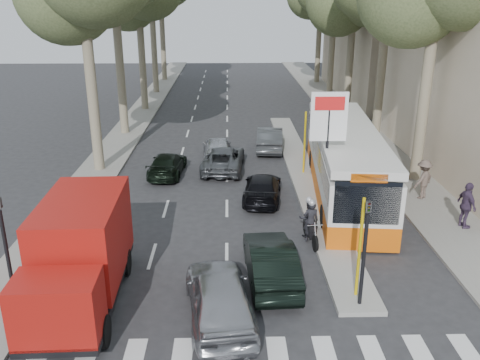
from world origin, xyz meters
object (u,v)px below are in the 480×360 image
at_px(silver_hatchback, 220,296).
at_px(red_truck, 80,253).
at_px(dark_hatchback, 271,261).
at_px(motorcycle, 310,221).
at_px(city_bus, 345,160).

relative_size(silver_hatchback, red_truck, 0.75).
distance_m(silver_hatchback, dark_hatchback, 2.78).
xyz_separation_m(silver_hatchback, motorcycle, (3.48, 5.23, 0.04)).
bearing_deg(silver_hatchback, motorcycle, -131.01).
height_order(silver_hatchback, city_bus, city_bus).
distance_m(dark_hatchback, city_bus, 9.09).
xyz_separation_m(dark_hatchback, red_truck, (-6.00, -1.14, 1.00)).
height_order(dark_hatchback, red_truck, red_truck).
distance_m(silver_hatchback, city_bus, 11.82).
relative_size(silver_hatchback, motorcycle, 2.16).
height_order(red_truck, motorcycle, red_truck).
height_order(silver_hatchback, red_truck, red_truck).
height_order(silver_hatchback, motorcycle, motorcycle).
bearing_deg(city_bus, motorcycle, -110.68).
xyz_separation_m(silver_hatchback, dark_hatchback, (1.70, 2.20, -0.07)).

